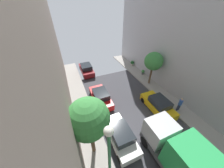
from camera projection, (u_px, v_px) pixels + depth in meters
parked_car_left_3 at (120, 135)px, 10.04m from camera, size 1.78×4.20×1.57m
parked_car_left_4 at (101, 97)px, 13.96m from camera, size 1.78×4.20×1.57m
parked_car_left_5 at (86, 69)px, 19.44m from camera, size 1.78×4.20×1.57m
parked_car_right_2 at (158, 105)px, 12.91m from camera, size 1.78×4.20×1.57m
delivery_truck at (189, 165)px, 7.28m from camera, size 2.26×6.60×3.38m
pedestrian at (180, 104)px, 12.53m from camera, size 0.40×0.36×1.72m
street_tree_1 at (154, 61)px, 15.25m from camera, size 2.37×2.37×4.63m
street_tree_2 at (88, 119)px, 7.28m from camera, size 2.76×2.76×5.39m
potted_plant_2 at (132, 63)px, 21.60m from camera, size 0.64×0.64×0.87m
potted_plant_4 at (143, 72)px, 19.01m from camera, size 0.50×0.50×0.78m
lamp_post at (109, 153)px, 5.80m from camera, size 0.44×0.44×5.91m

